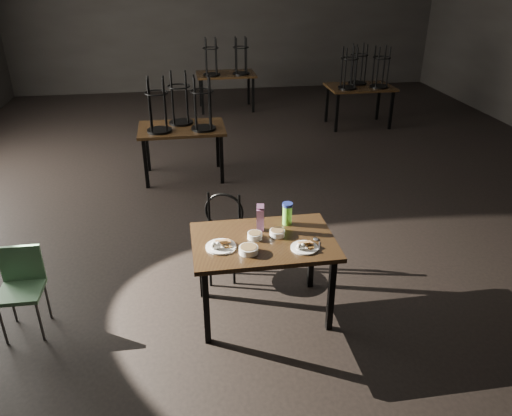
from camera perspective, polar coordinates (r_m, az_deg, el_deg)
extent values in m
plane|color=black|center=(6.97, 2.25, 2.32)|extent=(12.00, 12.00, 0.00)
cube|color=black|center=(12.36, -3.33, 20.70)|extent=(10.00, 0.04, 3.20)
cube|color=black|center=(4.21, 0.86, -3.87)|extent=(1.20, 0.80, 0.04)
cube|color=black|center=(4.11, -5.70, -11.20)|extent=(0.05, 0.05, 0.71)
cube|color=black|center=(4.26, 8.58, -9.78)|extent=(0.05, 0.05, 0.71)
cube|color=black|center=(4.63, -6.25, -6.38)|extent=(0.05, 0.05, 0.71)
cube|color=black|center=(4.77, 6.36, -5.31)|extent=(0.05, 0.05, 0.71)
cylinder|color=white|center=(4.09, -4.04, -4.43)|extent=(0.25, 0.25, 0.01)
cube|color=#A36F3A|center=(4.10, -4.05, -3.51)|extent=(0.09, 0.09, 0.04)
cube|color=#A36F3A|center=(4.10, -3.63, -3.48)|extent=(0.10, 0.10, 0.03)
ellipsoid|color=white|center=(4.04, -4.86, -4.29)|extent=(0.05, 0.05, 0.06)
ellipsoid|color=white|center=(4.04, -4.36, -4.25)|extent=(0.05, 0.05, 0.06)
cylinder|color=white|center=(4.09, 5.55, -4.54)|extent=(0.22, 0.22, 0.01)
cube|color=#A36F3A|center=(4.10, 5.52, -3.71)|extent=(0.08, 0.08, 0.04)
cube|color=#A36F3A|center=(4.10, 5.88, -3.68)|extent=(0.09, 0.09, 0.03)
ellipsoid|color=white|center=(4.03, 4.93, -4.42)|extent=(0.04, 0.04, 0.05)
ellipsoid|color=white|center=(4.04, 5.37, -4.38)|extent=(0.04, 0.04, 0.05)
cylinder|color=white|center=(4.21, -0.13, -3.17)|extent=(0.13, 0.13, 0.05)
cylinder|color=brown|center=(4.20, -0.13, -2.96)|extent=(0.11, 0.11, 0.01)
cylinder|color=white|center=(4.25, 2.44, -2.87)|extent=(0.13, 0.13, 0.05)
cylinder|color=brown|center=(4.24, 2.44, -2.65)|extent=(0.11, 0.11, 0.01)
cylinder|color=white|center=(4.00, -0.86, -4.81)|extent=(0.16, 0.16, 0.05)
cylinder|color=brown|center=(3.99, -0.87, -4.58)|extent=(0.13, 0.13, 0.01)
cube|color=#851877|center=(4.29, 0.50, -1.33)|extent=(0.07, 0.07, 0.20)
cube|color=#851877|center=(4.24, 0.51, 0.11)|extent=(0.07, 0.07, 0.06)
cylinder|color=#81ED45|center=(4.41, 3.60, -0.82)|extent=(0.10, 0.10, 0.18)
cylinder|color=navy|center=(4.36, 3.63, 0.38)|extent=(0.11, 0.11, 0.03)
ellipsoid|color=silver|center=(4.23, 6.83, -3.53)|extent=(0.06, 0.07, 0.01)
cube|color=silver|center=(4.14, 7.23, -4.32)|extent=(0.05, 0.14, 0.00)
cylinder|color=black|center=(4.81, -4.12, -3.46)|extent=(0.41, 0.41, 0.03)
torus|color=black|center=(4.86, -3.68, -0.39)|extent=(0.38, 0.16, 0.39)
cylinder|color=black|center=(5.04, -2.85, -4.97)|extent=(0.03, 0.03, 0.46)
cylinder|color=black|center=(5.02, -5.47, -5.17)|extent=(0.03, 0.03, 0.46)
cylinder|color=black|center=(4.83, -5.27, -6.60)|extent=(0.03, 0.03, 0.46)
cylinder|color=black|center=(4.84, -2.54, -6.38)|extent=(0.03, 0.03, 0.46)
cube|color=#6DA977|center=(4.60, -25.31, -8.66)|extent=(0.35, 0.35, 0.04)
cube|color=#6DA977|center=(4.63, -25.26, -5.71)|extent=(0.35, 0.03, 0.33)
cylinder|color=slate|center=(4.65, -27.01, -11.77)|extent=(0.02, 0.02, 0.40)
cylinder|color=slate|center=(4.56, -23.47, -11.73)|extent=(0.02, 0.02, 0.40)
cylinder|color=slate|center=(4.87, -26.10, -9.67)|extent=(0.02, 0.02, 0.40)
cylinder|color=slate|center=(4.79, -22.73, -9.59)|extent=(0.02, 0.02, 0.40)
cube|color=black|center=(7.16, -8.49, 8.97)|extent=(1.20, 0.80, 0.04)
cube|color=black|center=(7.00, -12.49, 4.94)|extent=(0.05, 0.05, 0.71)
cube|color=black|center=(7.00, -3.95, 5.54)|extent=(0.05, 0.05, 0.71)
cube|color=black|center=(7.59, -12.31, 6.70)|extent=(0.05, 0.05, 0.71)
cube|color=black|center=(7.60, -4.42, 7.25)|extent=(0.05, 0.05, 0.71)
cylinder|color=black|center=(7.01, -10.96, 8.70)|extent=(0.34, 0.34, 0.03)
torus|color=black|center=(6.88, -11.32, 12.66)|extent=(0.32, 0.32, 0.02)
cylinder|color=black|center=(7.00, -10.38, 11.85)|extent=(0.03, 0.03, 0.70)
cylinder|color=black|center=(7.01, -12.03, 11.72)|extent=(0.03, 0.03, 0.70)
cylinder|color=black|center=(6.82, -12.08, 11.30)|extent=(0.03, 0.03, 0.70)
cylinder|color=black|center=(6.81, -10.39, 11.43)|extent=(0.03, 0.03, 0.70)
cylinder|color=black|center=(7.01, -6.00, 9.05)|extent=(0.34, 0.34, 0.03)
torus|color=black|center=(6.88, -6.20, 13.02)|extent=(0.32, 0.32, 0.02)
cylinder|color=black|center=(7.01, -5.37, 12.18)|extent=(0.03, 0.03, 0.70)
cylinder|color=black|center=(7.00, -7.03, 12.08)|extent=(0.03, 0.03, 0.70)
cylinder|color=black|center=(6.81, -6.94, 11.67)|extent=(0.03, 0.03, 0.70)
cylinder|color=black|center=(6.82, -5.25, 11.78)|extent=(0.03, 0.03, 0.70)
cylinder|color=black|center=(7.32, -8.55, 9.65)|extent=(0.34, 0.34, 0.03)
torus|color=black|center=(7.19, -8.82, 13.46)|extent=(0.32, 0.32, 0.02)
cylinder|color=black|center=(7.32, -7.97, 12.66)|extent=(0.03, 0.03, 0.70)
cylinder|color=black|center=(7.32, -9.55, 12.55)|extent=(0.03, 0.03, 0.70)
cylinder|color=black|center=(7.13, -9.54, 12.17)|extent=(0.03, 0.03, 0.70)
cylinder|color=black|center=(7.13, -7.91, 12.29)|extent=(0.03, 0.03, 0.70)
cube|color=black|center=(9.71, 11.82, 13.37)|extent=(1.20, 0.80, 0.04)
cube|color=black|center=(9.34, 9.22, 10.68)|extent=(0.05, 0.05, 0.71)
cube|color=black|center=(9.71, 15.18, 10.72)|extent=(0.05, 0.05, 0.71)
cube|color=black|center=(9.93, 8.10, 11.71)|extent=(0.05, 0.05, 0.71)
cube|color=black|center=(10.27, 13.79, 11.73)|extent=(0.05, 0.05, 0.71)
cylinder|color=black|center=(9.46, 10.40, 13.37)|extent=(0.34, 0.34, 0.03)
torus|color=black|center=(9.36, 10.65, 16.35)|extent=(0.32, 0.32, 0.02)
cylinder|color=black|center=(9.51, 10.97, 15.65)|extent=(0.03, 0.03, 0.70)
cylinder|color=black|center=(9.45, 9.80, 15.67)|extent=(0.03, 0.03, 0.70)
cylinder|color=black|center=(9.26, 10.18, 15.43)|extent=(0.03, 0.03, 0.70)
cylinder|color=black|center=(9.33, 11.38, 15.40)|extent=(0.03, 0.03, 0.70)
cylinder|color=black|center=(9.67, 13.85, 13.33)|extent=(0.34, 0.34, 0.03)
torus|color=black|center=(9.58, 14.19, 16.24)|extent=(0.32, 0.32, 0.02)
cylinder|color=black|center=(9.73, 14.43, 15.55)|extent=(0.03, 0.03, 0.70)
cylinder|color=black|center=(9.65, 13.31, 15.59)|extent=(0.03, 0.03, 0.70)
cylinder|color=black|center=(9.47, 13.75, 15.34)|extent=(0.03, 0.03, 0.70)
cylinder|color=black|center=(9.55, 14.89, 15.30)|extent=(0.03, 0.03, 0.70)
cylinder|color=black|center=(9.86, 11.47, 13.82)|extent=(0.34, 0.34, 0.03)
torus|color=black|center=(9.77, 11.75, 16.67)|extent=(0.32, 0.32, 0.02)
cylinder|color=black|center=(9.92, 12.03, 15.99)|extent=(0.03, 0.03, 0.70)
cylinder|color=black|center=(9.85, 10.91, 16.02)|extent=(0.03, 0.03, 0.70)
cylinder|color=black|center=(9.67, 11.30, 15.79)|extent=(0.03, 0.03, 0.70)
cylinder|color=black|center=(9.74, 12.44, 15.76)|extent=(0.03, 0.03, 0.70)
cube|color=black|center=(10.66, -3.47, 15.01)|extent=(1.20, 0.80, 0.04)
cube|color=black|center=(10.39, -6.15, 12.49)|extent=(0.05, 0.05, 0.71)
cube|color=black|center=(10.49, -0.34, 12.78)|extent=(0.05, 0.05, 0.71)
cube|color=black|center=(11.01, -6.36, 13.28)|extent=(0.05, 0.05, 0.71)
cube|color=black|center=(11.11, -0.85, 13.55)|extent=(0.05, 0.05, 0.71)
cylinder|color=black|center=(10.48, -5.08, 14.96)|extent=(0.34, 0.34, 0.03)
torus|color=black|center=(10.39, -5.20, 17.66)|extent=(0.32, 0.32, 0.02)
cylinder|color=black|center=(10.52, -4.65, 17.04)|extent=(0.03, 0.03, 0.70)
cylinder|color=black|center=(10.50, -5.77, 16.98)|extent=(0.03, 0.03, 0.70)
cylinder|color=black|center=(10.31, -5.69, 16.80)|extent=(0.03, 0.03, 0.70)
cylinder|color=black|center=(10.32, -4.55, 16.86)|extent=(0.03, 0.03, 0.70)
cylinder|color=black|center=(10.54, -1.71, 15.11)|extent=(0.34, 0.34, 0.03)
torus|color=black|center=(10.45, -1.75, 17.80)|extent=(0.32, 0.32, 0.02)
cylinder|color=black|center=(10.58, -1.26, 17.17)|extent=(0.03, 0.03, 0.70)
cylinder|color=black|center=(10.55, -2.37, 17.13)|extent=(0.03, 0.03, 0.70)
cylinder|color=black|center=(10.36, -2.23, 16.96)|extent=(0.03, 0.03, 0.70)
cylinder|color=black|center=(10.39, -1.10, 17.00)|extent=(0.03, 0.03, 0.70)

